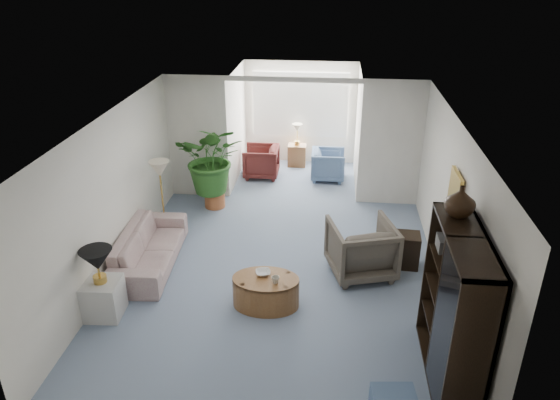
# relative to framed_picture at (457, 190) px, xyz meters

# --- Properties ---
(floor) EXTENTS (6.00, 6.00, 0.00)m
(floor) POSITION_rel_framed_picture_xyz_m (-2.46, 0.10, -1.70)
(floor) COLOR #7D91A5
(floor) RESTS_ON ground
(sunroom_floor) EXTENTS (2.60, 2.60, 0.00)m
(sunroom_floor) POSITION_rel_framed_picture_xyz_m (-2.46, 4.20, -1.70)
(sunroom_floor) COLOR #7D91A5
(sunroom_floor) RESTS_ON ground
(back_pier_left) EXTENTS (1.20, 0.12, 2.50)m
(back_pier_left) POSITION_rel_framed_picture_xyz_m (-4.36, 3.10, -0.45)
(back_pier_left) COLOR silver
(back_pier_left) RESTS_ON ground
(back_pier_right) EXTENTS (1.20, 0.12, 2.50)m
(back_pier_right) POSITION_rel_framed_picture_xyz_m (-0.56, 3.10, -0.45)
(back_pier_right) COLOR silver
(back_pier_right) RESTS_ON ground
(back_header) EXTENTS (2.60, 0.12, 0.10)m
(back_header) POSITION_rel_framed_picture_xyz_m (-2.46, 3.10, 0.75)
(back_header) COLOR silver
(back_header) RESTS_ON back_pier_left
(window_pane) EXTENTS (2.20, 0.02, 1.50)m
(window_pane) POSITION_rel_framed_picture_xyz_m (-2.46, 5.28, -0.30)
(window_pane) COLOR white
(window_blinds) EXTENTS (2.20, 0.02, 1.50)m
(window_blinds) POSITION_rel_framed_picture_xyz_m (-2.46, 5.25, -0.30)
(window_blinds) COLOR white
(framed_picture) EXTENTS (0.04, 0.50, 0.40)m
(framed_picture) POSITION_rel_framed_picture_xyz_m (0.00, 0.00, 0.00)
(framed_picture) COLOR beige
(sofa) EXTENTS (0.93, 2.11, 0.60)m
(sofa) POSITION_rel_framed_picture_xyz_m (-4.54, 0.39, -1.40)
(sofa) COLOR #BCAE9F
(sofa) RESTS_ON ground
(end_table) EXTENTS (0.52, 0.52, 0.54)m
(end_table) POSITION_rel_framed_picture_xyz_m (-4.74, -0.96, -1.43)
(end_table) COLOR beige
(end_table) RESTS_ON ground
(table_lamp) EXTENTS (0.44, 0.44, 0.30)m
(table_lamp) POSITION_rel_framed_picture_xyz_m (-4.74, -0.96, -0.81)
(table_lamp) COLOR black
(table_lamp) RESTS_ON end_table
(floor_lamp) EXTENTS (0.36, 0.36, 0.28)m
(floor_lamp) POSITION_rel_framed_picture_xyz_m (-4.60, 1.41, -0.45)
(floor_lamp) COLOR beige
(floor_lamp) RESTS_ON ground
(coffee_table) EXTENTS (1.16, 1.16, 0.45)m
(coffee_table) POSITION_rel_framed_picture_xyz_m (-2.54, -0.52, -1.47)
(coffee_table) COLOR brown
(coffee_table) RESTS_ON ground
(coffee_bowl) EXTENTS (0.26, 0.26, 0.05)m
(coffee_bowl) POSITION_rel_framed_picture_xyz_m (-2.59, -0.42, -1.22)
(coffee_bowl) COLOR silver
(coffee_bowl) RESTS_ON coffee_table
(coffee_cup) EXTENTS (0.13, 0.13, 0.10)m
(coffee_cup) POSITION_rel_framed_picture_xyz_m (-2.39, -0.62, -1.20)
(coffee_cup) COLOR #B5AF9E
(coffee_cup) RESTS_ON coffee_table
(wingback_chair) EXTENTS (1.18, 1.19, 0.88)m
(wingback_chair) POSITION_rel_framed_picture_xyz_m (-1.17, 0.47, -1.26)
(wingback_chair) COLOR #5A5347
(wingback_chair) RESTS_ON ground
(side_table_dark) EXTENTS (0.49, 0.40, 0.56)m
(side_table_dark) POSITION_rel_framed_picture_xyz_m (-0.47, 0.77, -1.42)
(side_table_dark) COLOR black
(side_table_dark) RESTS_ON ground
(entertainment_cabinet) EXTENTS (0.45, 1.69, 1.87)m
(entertainment_cabinet) POSITION_rel_framed_picture_xyz_m (-0.23, -1.63, -0.76)
(entertainment_cabinet) COLOR black
(entertainment_cabinet) RESTS_ON ground
(cabinet_urn) EXTENTS (0.35, 0.35, 0.36)m
(cabinet_urn) POSITION_rel_framed_picture_xyz_m (-0.23, -1.13, 0.35)
(cabinet_urn) COLOR black
(cabinet_urn) RESTS_ON entertainment_cabinet
(plant_pot) EXTENTS (0.40, 0.40, 0.32)m
(plant_pot) POSITION_rel_framed_picture_xyz_m (-3.96, 2.59, -1.54)
(plant_pot) COLOR #A65930
(plant_pot) RESTS_ON ground
(house_plant) EXTENTS (1.27, 1.10, 1.41)m
(house_plant) POSITION_rel_framed_picture_xyz_m (-3.96, 2.59, -0.67)
(house_plant) COLOR #2C6221
(house_plant) RESTS_ON plant_pot
(sunroom_chair_blue) EXTENTS (0.74, 0.72, 0.67)m
(sunroom_chair_blue) POSITION_rel_framed_picture_xyz_m (-1.75, 4.24, -1.37)
(sunroom_chair_blue) COLOR slate
(sunroom_chair_blue) RESTS_ON ground
(sunroom_chair_maroon) EXTENTS (0.78, 0.76, 0.70)m
(sunroom_chair_maroon) POSITION_rel_framed_picture_xyz_m (-3.25, 4.24, -1.35)
(sunroom_chair_maroon) COLOR #551D1D
(sunroom_chair_maroon) RESTS_ON ground
(sunroom_table) EXTENTS (0.42, 0.33, 0.51)m
(sunroom_table) POSITION_rel_framed_picture_xyz_m (-2.50, 4.99, -1.44)
(sunroom_table) COLOR brown
(sunroom_table) RESTS_ON ground
(shelf_clutter) EXTENTS (0.30, 1.21, 1.06)m
(shelf_clutter) POSITION_rel_framed_picture_xyz_m (-0.28, -1.82, -0.46)
(shelf_clutter) COLOR black
(shelf_clutter) RESTS_ON entertainment_cabinet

